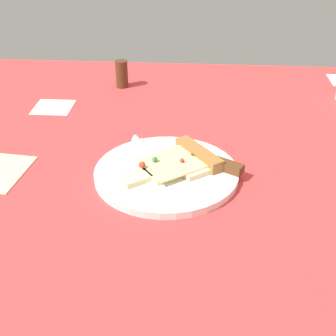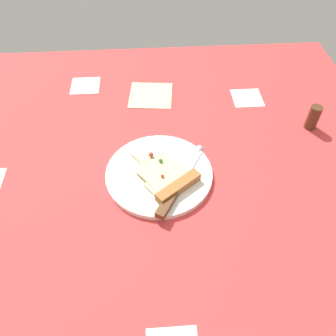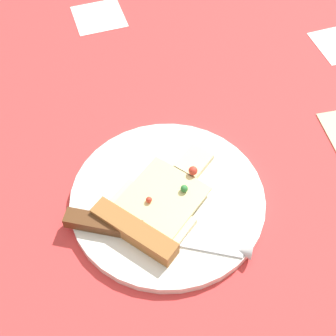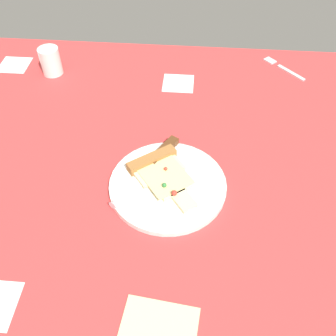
# 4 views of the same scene
# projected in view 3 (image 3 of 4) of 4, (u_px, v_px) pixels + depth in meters

# --- Properties ---
(ground_plane) EXTENTS (1.23, 1.23, 0.03)m
(ground_plane) POSITION_uv_depth(u_px,v_px,m) (172.00, 219.00, 0.66)
(ground_plane) COLOR #D13838
(ground_plane) RESTS_ON ground
(plate) EXTENTS (0.26, 0.26, 0.01)m
(plate) POSITION_uv_depth(u_px,v_px,m) (166.00, 200.00, 0.65)
(plate) COLOR white
(plate) RESTS_ON ground_plane
(pizza_slice) EXTENTS (0.17, 0.19, 0.03)m
(pizza_slice) POSITION_uv_depth(u_px,v_px,m) (155.00, 208.00, 0.63)
(pizza_slice) COLOR beige
(pizza_slice) RESTS_ON plate
(knife) EXTENTS (0.14, 0.22, 0.02)m
(knife) POSITION_uv_depth(u_px,v_px,m) (138.00, 230.00, 0.61)
(knife) COLOR silver
(knife) RESTS_ON plate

